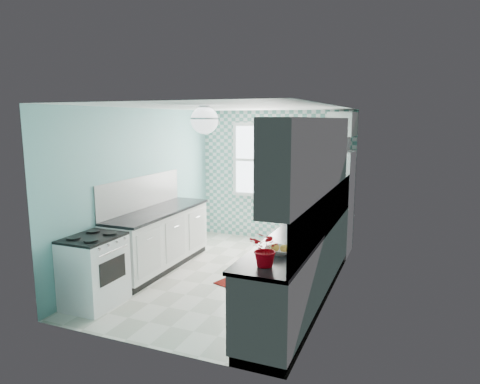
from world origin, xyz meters
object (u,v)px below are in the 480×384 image
at_px(ceiling_light, 205,120).
at_px(stove, 94,270).
at_px(fruit_bowl, 279,251).
at_px(potted_plant, 267,249).
at_px(fridge, 329,202).
at_px(microwave, 331,141).
at_px(sink, 321,213).

xyz_separation_m(ceiling_light, stove, (-1.20, -0.76, -1.86)).
xyz_separation_m(fruit_bowl, potted_plant, (0.00, -0.42, 0.14)).
height_order(fridge, microwave, microwave).
bearing_deg(ceiling_light, sink, 50.93).
xyz_separation_m(sink, potted_plant, (-0.00, -2.59, 0.19)).
height_order(fridge, potted_plant, fridge).
xyz_separation_m(stove, fruit_bowl, (2.40, 0.07, 0.51)).
relative_size(ceiling_light, fruit_bowl, 1.24).
distance_m(ceiling_light, sink, 2.36).
height_order(fridge, stove, fridge).
distance_m(fridge, fruit_bowl, 3.27).
distance_m(ceiling_light, potted_plant, 2.03).
bearing_deg(microwave, fridge, 57.17).
bearing_deg(potted_plant, ceiling_light, 137.25).
height_order(ceiling_light, sink, ceiling_light).
relative_size(stove, potted_plant, 2.50).
relative_size(fridge, sink, 3.19).
distance_m(fridge, stove, 4.08).
bearing_deg(stove, fridge, 58.79).
height_order(stove, potted_plant, potted_plant).
xyz_separation_m(ceiling_light, sink, (1.20, 1.48, -1.39)).
bearing_deg(sink, fridge, 92.99).
height_order(ceiling_light, potted_plant, ceiling_light).
xyz_separation_m(stove, sink, (2.40, 2.24, 0.47)).
bearing_deg(ceiling_light, fridge, 66.70).
relative_size(sink, fruit_bowl, 2.00).
bearing_deg(stove, microwave, 58.78).
relative_size(fridge, potted_plant, 5.11).
xyz_separation_m(ceiling_light, microwave, (1.11, 2.58, -0.36)).
xyz_separation_m(fridge, fruit_bowl, (0.09, -3.26, 0.08)).
distance_m(fridge, microwave, 1.06).
relative_size(ceiling_light, microwave, 0.58).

